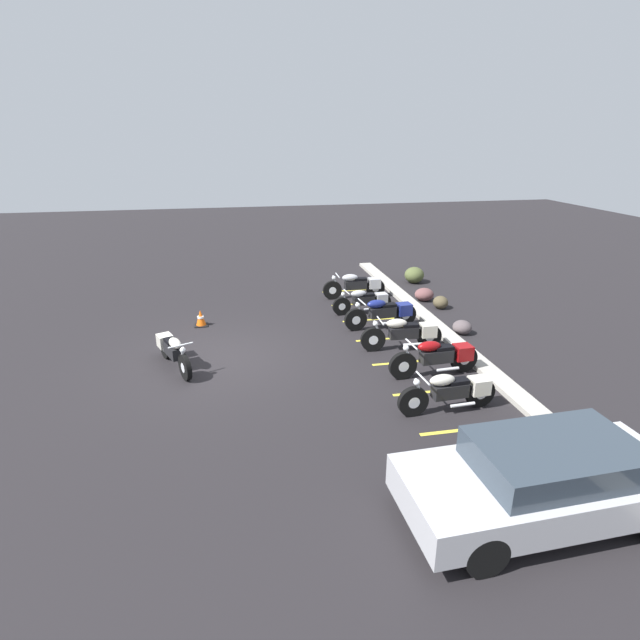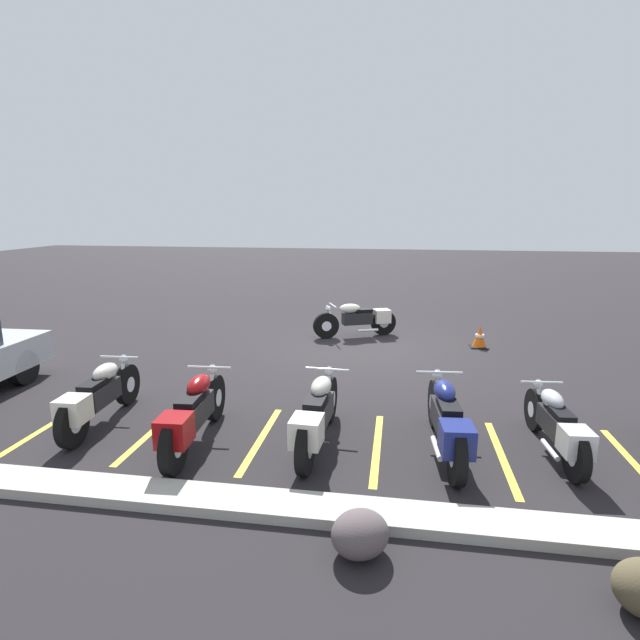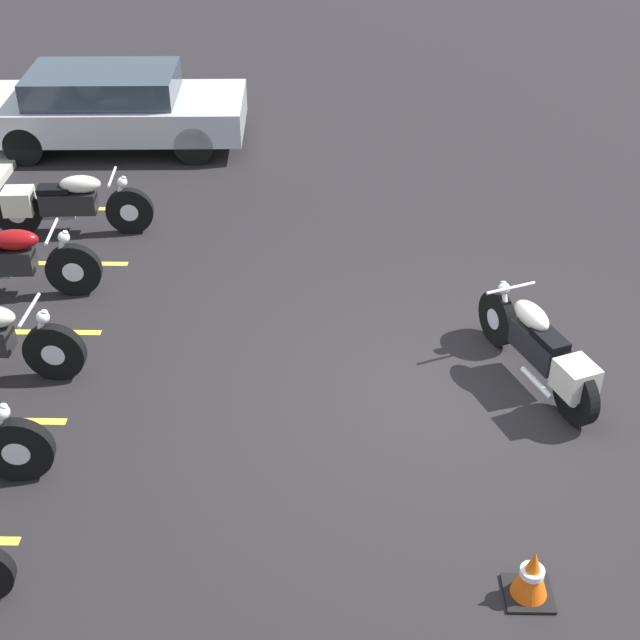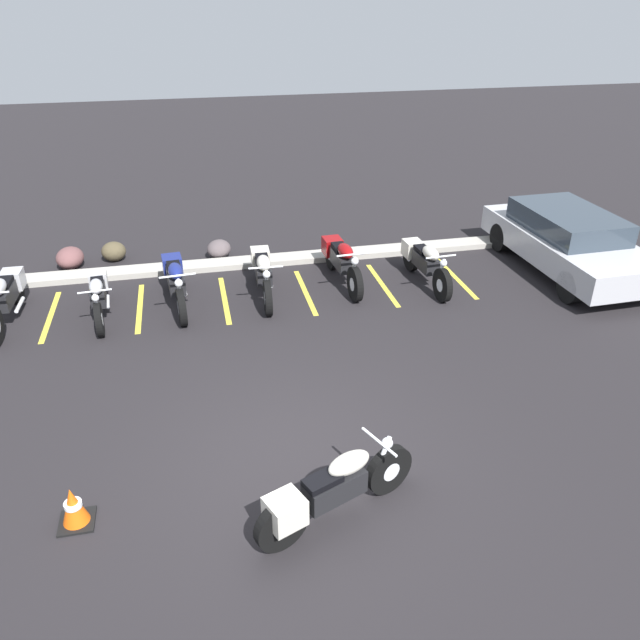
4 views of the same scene
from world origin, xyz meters
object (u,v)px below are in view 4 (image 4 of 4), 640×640
(parked_bike_3, at_px, (263,271))
(landscape_rock_0, at_px, (114,251))
(landscape_rock_1, at_px, (219,249))
(landscape_rock_2, at_px, (70,258))
(parked_bike_4, at_px, (341,260))
(motorcycle_cream_featured, at_px, (330,491))
(parked_bike_5, at_px, (424,261))
(traffic_cone, at_px, (74,507))
(parked_bike_1, at_px, (98,294))
(parked_bike_2, at_px, (176,280))
(car_silver, at_px, (568,240))
(parked_bike_0, at_px, (5,296))

(parked_bike_3, relative_size, landscape_rock_0, 4.30)
(landscape_rock_1, distance_m, landscape_rock_2, 3.20)
(parked_bike_4, xyz_separation_m, landscape_rock_2, (-5.58, 1.92, -0.25))
(motorcycle_cream_featured, bearing_deg, landscape_rock_1, 71.84)
(parked_bike_5, xyz_separation_m, traffic_cone, (-6.22, -5.38, -0.23))
(parked_bike_1, xyz_separation_m, parked_bike_3, (3.10, 0.26, 0.05))
(parked_bike_2, bearing_deg, parked_bike_4, 90.13)
(car_silver, height_order, landscape_rock_0, car_silver)
(parked_bike_4, xyz_separation_m, car_silver, (4.85, -0.44, 0.20))
(parked_bike_4, bearing_deg, car_silver, 81.71)
(motorcycle_cream_featured, distance_m, parked_bike_3, 6.15)
(parked_bike_0, height_order, parked_bike_2, parked_bike_2)
(parked_bike_3, xyz_separation_m, traffic_cone, (-2.93, -5.55, -0.24))
(landscape_rock_1, bearing_deg, parked_bike_5, -28.80)
(parked_bike_3, height_order, landscape_rock_1, parked_bike_3)
(parked_bike_5, xyz_separation_m, car_silver, (3.20, -0.03, 0.22))
(parked_bike_1, distance_m, parked_bike_5, 6.39)
(parked_bike_1, bearing_deg, landscape_rock_1, 129.63)
(parked_bike_2, distance_m, parked_bike_4, 3.35)
(car_silver, bearing_deg, traffic_cone, -62.14)
(landscape_rock_2, bearing_deg, traffic_cone, -82.54)
(landscape_rock_0, xyz_separation_m, traffic_cone, (0.12, -7.93, 0.02))
(parked_bike_1, xyz_separation_m, parked_bike_4, (4.74, 0.49, 0.06))
(motorcycle_cream_featured, bearing_deg, landscape_rock_0, 86.40)
(parked_bike_0, relative_size, parked_bike_2, 0.98)
(parked_bike_2, relative_size, parked_bike_4, 1.00)
(parked_bike_0, relative_size, landscape_rock_0, 4.30)
(parked_bike_3, distance_m, parked_bike_5, 3.30)
(parked_bike_5, relative_size, landscape_rock_1, 3.96)
(parked_bike_2, height_order, landscape_rock_2, parked_bike_2)
(parked_bike_5, height_order, traffic_cone, parked_bike_5)
(parked_bike_4, distance_m, car_silver, 4.87)
(traffic_cone, bearing_deg, motorcycle_cream_featured, -11.74)
(parked_bike_2, xyz_separation_m, parked_bike_4, (3.33, 0.29, 0.00))
(parked_bike_4, height_order, landscape_rock_2, parked_bike_4)
(landscape_rock_2, bearing_deg, parked_bike_5, -17.88)
(landscape_rock_0, bearing_deg, parked_bike_4, -24.60)
(parked_bike_5, relative_size, car_silver, 0.51)
(landscape_rock_1, xyz_separation_m, traffic_cone, (-2.19, -7.60, 0.03))
(parked_bike_2, bearing_deg, traffic_cone, -17.52)
(parked_bike_2, xyz_separation_m, traffic_cone, (-1.24, -5.50, -0.25))
(parked_bike_3, bearing_deg, parked_bike_1, -82.66)
(parked_bike_4, height_order, car_silver, car_silver)
(parked_bike_3, height_order, parked_bike_4, parked_bike_4)
(parked_bike_0, distance_m, car_silver, 11.22)
(parked_bike_2, relative_size, traffic_cone, 4.56)
(landscape_rock_2, bearing_deg, parked_bike_0, -109.36)
(car_silver, bearing_deg, parked_bike_2, -92.78)
(parked_bike_5, distance_m, car_silver, 3.20)
(parked_bike_4, height_order, landscape_rock_1, parked_bike_4)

